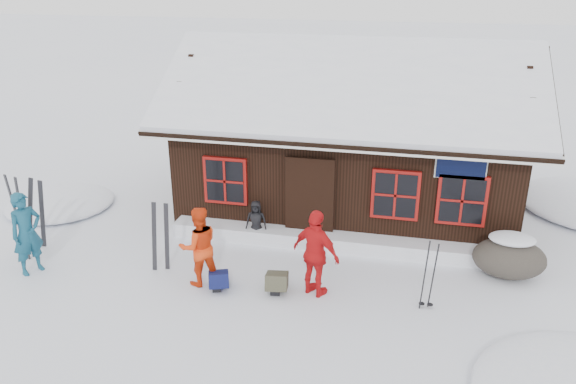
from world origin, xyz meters
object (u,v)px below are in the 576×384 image
boulder (509,257)px  backpack_blue (219,282)px  backpack_olive (277,284)px  ski_poles (429,277)px  skier_teal (27,233)px  ski_pair_left (36,215)px  skier_orange_left (199,246)px  skier_orange_right (316,254)px  skier_crouched (256,221)px

boulder → backpack_blue: size_ratio=2.82×
backpack_olive → ski_poles: bearing=-7.5°
skier_teal → ski_pair_left: size_ratio=1.03×
skier_teal → skier_orange_left: 3.63m
skier_orange_right → backpack_olive: (-0.76, -0.08, -0.73)m
ski_pair_left → backpack_olive: (5.70, -0.61, -0.67)m
skier_crouched → boulder: (5.52, -0.39, -0.07)m
skier_orange_right → skier_teal: bearing=30.3°
skier_teal → skier_crouched: bearing=-33.6°
ski_pair_left → ski_poles: ski_pair_left is taller
skier_orange_left → skier_crouched: size_ratio=1.66×
skier_orange_right → skier_crouched: size_ratio=1.77×
boulder → backpack_olive: size_ratio=2.61×
skier_teal → ski_pair_left: skier_teal is taller
skier_orange_left → boulder: 6.34m
backpack_olive → backpack_blue: bearing=179.1°
ski_poles → backpack_blue: size_ratio=2.74×
ski_pair_left → backpack_olive: size_ratio=3.09×
skier_crouched → ski_pair_left: size_ratio=0.58×
skier_teal → ski_pair_left: 1.12m
skier_orange_left → ski_pair_left: (-4.12, 0.64, -0.01)m
backpack_olive → skier_teal: bearing=175.5°
boulder → ski_poles: 2.30m
skier_crouched → boulder: size_ratio=0.68×
ski_poles → backpack_olive: 2.92m
skier_orange_left → boulder: (6.10, 1.68, -0.39)m
skier_orange_left → boulder: bearing=161.1°
skier_crouched → ski_poles: 4.35m
ski_poles → backpack_olive: ski_poles is taller
ski_pair_left → ski_poles: 8.59m
ski_pair_left → backpack_blue: bearing=-14.9°
boulder → ski_pair_left: size_ratio=0.85×
skier_orange_left → ski_poles: 4.46m
ski_pair_left → backpack_blue: ski_pair_left is taller
skier_orange_left → backpack_blue: 0.82m
backpack_blue → boulder: bearing=-2.6°
ski_poles → backpack_olive: (-2.87, -0.06, -0.52)m
skier_orange_right → boulder: size_ratio=1.21×
skier_orange_left → ski_poles: skier_orange_left is taller
boulder → ski_pair_left: ski_pair_left is taller
ski_poles → skier_teal: bearing=-176.9°
boulder → backpack_blue: (-5.67, -1.81, -0.29)m
skier_orange_left → ski_pair_left: size_ratio=0.95×
backpack_blue → backpack_olive: size_ratio=0.92×
boulder → backpack_blue: boulder is taller
skier_crouched → backpack_olive: 2.30m
ski_pair_left → backpack_olive: bearing=-11.4°
boulder → backpack_olive: 4.82m
skier_teal → skier_orange_left: bearing=-57.9°
skier_teal → boulder: size_ratio=1.21×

